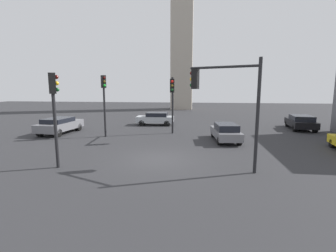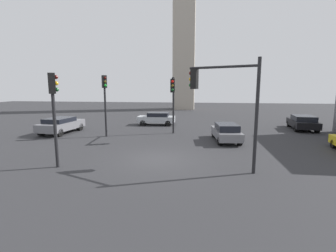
{
  "view_description": "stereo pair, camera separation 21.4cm",
  "coord_description": "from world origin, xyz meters",
  "px_view_note": "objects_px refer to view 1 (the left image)",
  "views": [
    {
      "loc": [
        2.08,
        -13.36,
        4.06
      ],
      "look_at": [
        0.18,
        2.73,
        1.48
      ],
      "focal_mm": 26.42,
      "sensor_mm": 36.0,
      "label": 1
    },
    {
      "loc": [
        2.29,
        -13.33,
        4.06
      ],
      "look_at": [
        0.18,
        2.73,
        1.48
      ],
      "focal_mm": 26.42,
      "sensor_mm": 36.0,
      "label": 2
    }
  ],
  "objects_px": {
    "traffic_light_1": "(54,102)",
    "car_0": "(226,132)",
    "traffic_light_0": "(225,93)",
    "car_1": "(301,122)",
    "car_2": "(60,125)",
    "car_3": "(156,118)",
    "traffic_light_3": "(104,94)",
    "traffic_light_2": "(172,94)"
  },
  "relations": [
    {
      "from": "traffic_light_1",
      "to": "car_3",
      "type": "distance_m",
      "value": 15.02
    },
    {
      "from": "traffic_light_3",
      "to": "car_2",
      "type": "xyz_separation_m",
      "value": [
        -4.54,
        0.95,
        -2.72
      ]
    },
    {
      "from": "car_1",
      "to": "car_3",
      "type": "height_order",
      "value": "car_1"
    },
    {
      "from": "car_1",
      "to": "car_2",
      "type": "distance_m",
      "value": 22.41
    },
    {
      "from": "traffic_light_0",
      "to": "traffic_light_1",
      "type": "distance_m",
      "value": 8.36
    },
    {
      "from": "car_2",
      "to": "car_3",
      "type": "bearing_deg",
      "value": -48.07
    },
    {
      "from": "traffic_light_3",
      "to": "car_0",
      "type": "xyz_separation_m",
      "value": [
        9.6,
        -0.51,
        -2.77
      ]
    },
    {
      "from": "traffic_light_2",
      "to": "car_1",
      "type": "height_order",
      "value": "traffic_light_2"
    },
    {
      "from": "traffic_light_1",
      "to": "car_2",
      "type": "height_order",
      "value": "traffic_light_1"
    },
    {
      "from": "car_2",
      "to": "car_3",
      "type": "xyz_separation_m",
      "value": [
        7.56,
        5.78,
        -0.04
      ]
    },
    {
      "from": "traffic_light_0",
      "to": "car_1",
      "type": "bearing_deg",
      "value": -101.63
    },
    {
      "from": "traffic_light_2",
      "to": "car_3",
      "type": "xyz_separation_m",
      "value": [
        -2.42,
        6.08,
        -2.8
      ]
    },
    {
      "from": "traffic_light_0",
      "to": "car_0",
      "type": "bearing_deg",
      "value": -74.6
    },
    {
      "from": "traffic_light_1",
      "to": "traffic_light_3",
      "type": "xyz_separation_m",
      "value": [
        -0.48,
        7.83,
        0.16
      ]
    },
    {
      "from": "traffic_light_1",
      "to": "car_1",
      "type": "distance_m",
      "value": 21.77
    },
    {
      "from": "traffic_light_2",
      "to": "car_0",
      "type": "height_order",
      "value": "traffic_light_2"
    },
    {
      "from": "car_2",
      "to": "car_1",
      "type": "bearing_deg",
      "value": -73.36
    },
    {
      "from": "traffic_light_0",
      "to": "traffic_light_3",
      "type": "xyz_separation_m",
      "value": [
        -8.78,
        6.88,
        -0.29
      ]
    },
    {
      "from": "traffic_light_3",
      "to": "traffic_light_2",
      "type": "bearing_deg",
      "value": 53.87
    },
    {
      "from": "car_3",
      "to": "car_0",
      "type": "bearing_deg",
      "value": 130.73
    },
    {
      "from": "traffic_light_0",
      "to": "traffic_light_2",
      "type": "distance_m",
      "value": 8.25
    },
    {
      "from": "traffic_light_1",
      "to": "car_0",
      "type": "height_order",
      "value": "traffic_light_1"
    },
    {
      "from": "traffic_light_0",
      "to": "car_0",
      "type": "distance_m",
      "value": 7.12
    },
    {
      "from": "traffic_light_1",
      "to": "traffic_light_3",
      "type": "distance_m",
      "value": 7.85
    },
    {
      "from": "traffic_light_0",
      "to": "car_3",
      "type": "distance_m",
      "value": 15.1
    },
    {
      "from": "traffic_light_3",
      "to": "car_1",
      "type": "relative_size",
      "value": 1.08
    },
    {
      "from": "traffic_light_2",
      "to": "car_1",
      "type": "bearing_deg",
      "value": 107.79
    },
    {
      "from": "traffic_light_1",
      "to": "car_0",
      "type": "bearing_deg",
      "value": 7.81
    },
    {
      "from": "car_2",
      "to": "traffic_light_2",
      "type": "bearing_deg",
      "value": -87.19
    },
    {
      "from": "traffic_light_0",
      "to": "traffic_light_3",
      "type": "height_order",
      "value": "traffic_light_0"
    },
    {
      "from": "traffic_light_0",
      "to": "traffic_light_3",
      "type": "relative_size",
      "value": 1.08
    },
    {
      "from": "traffic_light_3",
      "to": "car_3",
      "type": "distance_m",
      "value": 7.88
    },
    {
      "from": "traffic_light_0",
      "to": "car_2",
      "type": "relative_size",
      "value": 1.16
    },
    {
      "from": "car_0",
      "to": "traffic_light_2",
      "type": "bearing_deg",
      "value": 68.39
    },
    {
      "from": "car_0",
      "to": "car_2",
      "type": "distance_m",
      "value": 14.21
    },
    {
      "from": "traffic_light_0",
      "to": "car_1",
      "type": "height_order",
      "value": "traffic_light_0"
    },
    {
      "from": "car_2",
      "to": "car_3",
      "type": "distance_m",
      "value": 9.52
    },
    {
      "from": "traffic_light_3",
      "to": "car_2",
      "type": "height_order",
      "value": "traffic_light_3"
    },
    {
      "from": "traffic_light_2",
      "to": "car_2",
      "type": "xyz_separation_m",
      "value": [
        -9.97,
        0.3,
        -2.76
      ]
    },
    {
      "from": "traffic_light_2",
      "to": "car_0",
      "type": "distance_m",
      "value": 5.16
    },
    {
      "from": "traffic_light_3",
      "to": "car_2",
      "type": "bearing_deg",
      "value": -144.89
    },
    {
      "from": "traffic_light_0",
      "to": "car_0",
      "type": "relative_size",
      "value": 1.29
    }
  ]
}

